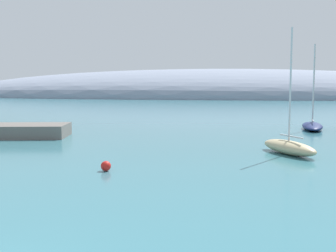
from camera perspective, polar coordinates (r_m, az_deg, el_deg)
The scene contains 4 objects.
distant_ridge at distance 195.95m, azimuth 4.91°, elevation 4.09°, with size 269.99×87.97×26.92m, color gray.
sailboat_navy_near_shore at distance 50.31m, azimuth 19.76°, elevation 0.10°, with size 2.99×8.49×9.94m.
sailboat_sand_mid_mooring at distance 31.26m, azimuth 16.72°, elevation -2.79°, with size 4.47×5.84×9.30m.
mooring_buoy_red at distance 24.31m, azimuth -8.79°, elevation -5.62°, with size 0.61×0.61×0.61m, color red.
Camera 1 is at (6.95, -7.92, 4.99)m, focal length 43.03 mm.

